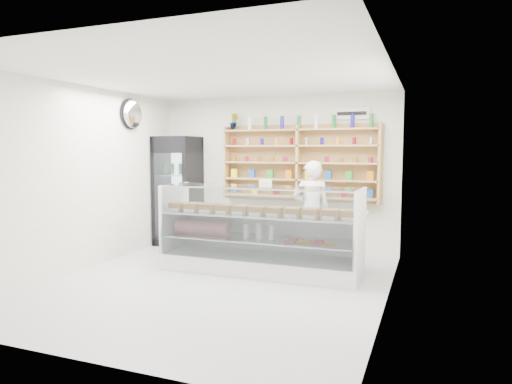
% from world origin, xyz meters
% --- Properties ---
extents(room, '(5.00, 5.00, 5.00)m').
position_xyz_m(room, '(0.00, 0.00, 1.40)').
color(room, '#BABABF').
rests_on(room, ground).
extents(display_counter, '(2.98, 0.89, 1.30)m').
position_xyz_m(display_counter, '(0.36, 0.79, 0.36)').
color(display_counter, white).
rests_on(display_counter, floor).
extents(shop_worker, '(0.70, 0.58, 1.66)m').
position_xyz_m(shop_worker, '(0.88, 1.81, 0.83)').
color(shop_worker, silver).
rests_on(shop_worker, floor).
extents(drinks_cooler, '(0.75, 0.73, 2.08)m').
position_xyz_m(drinks_cooler, '(-1.85, 2.13, 1.04)').
color(drinks_cooler, black).
rests_on(drinks_cooler, floor).
extents(wall_shelving, '(2.84, 0.28, 1.33)m').
position_xyz_m(wall_shelving, '(0.50, 2.34, 1.59)').
color(wall_shelving, tan).
rests_on(wall_shelving, back_wall).
extents(potted_plant, '(0.18, 0.14, 0.31)m').
position_xyz_m(potted_plant, '(-0.75, 2.34, 2.35)').
color(potted_plant, '#1E6626').
rests_on(potted_plant, wall_shelving).
extents(security_mirror, '(0.15, 0.50, 0.50)m').
position_xyz_m(security_mirror, '(-2.17, 1.20, 2.45)').
color(security_mirror, silver).
rests_on(security_mirror, left_wall).
extents(wall_sign, '(0.62, 0.03, 0.20)m').
position_xyz_m(wall_sign, '(1.40, 2.47, 2.45)').
color(wall_sign, white).
rests_on(wall_sign, back_wall).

